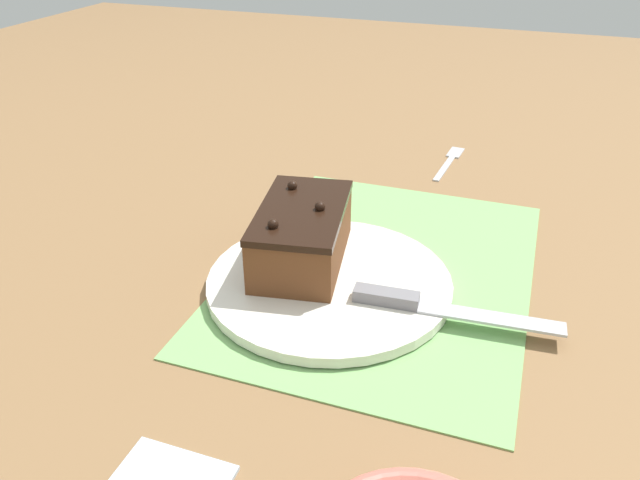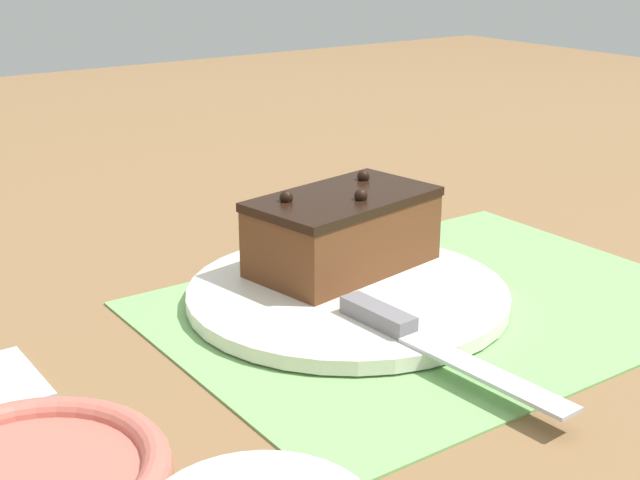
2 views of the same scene
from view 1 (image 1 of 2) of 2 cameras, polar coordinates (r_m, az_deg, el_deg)
name	(u,v)px [view 1 (image 1 of 2)]	position (r m, az deg, el deg)	size (l,w,h in m)	color
ground_plane	(383,271)	(0.75, 5.74, -2.85)	(3.00, 3.00, 0.00)	olive
placemat_woven	(383,270)	(0.75, 5.75, -2.72)	(0.46, 0.34, 0.00)	#7AB266
cake_plate	(329,282)	(0.71, 0.85, -3.88)	(0.28, 0.28, 0.01)	white
chocolate_cake	(302,234)	(0.72, -1.66, 0.54)	(0.18, 0.12, 0.08)	brown
serving_knife	(420,304)	(0.66, 9.17, -5.77)	(0.03, 0.22, 0.01)	slate
dessert_fork	(450,160)	(1.07, 11.79, 7.19)	(0.15, 0.03, 0.01)	#B7BABF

